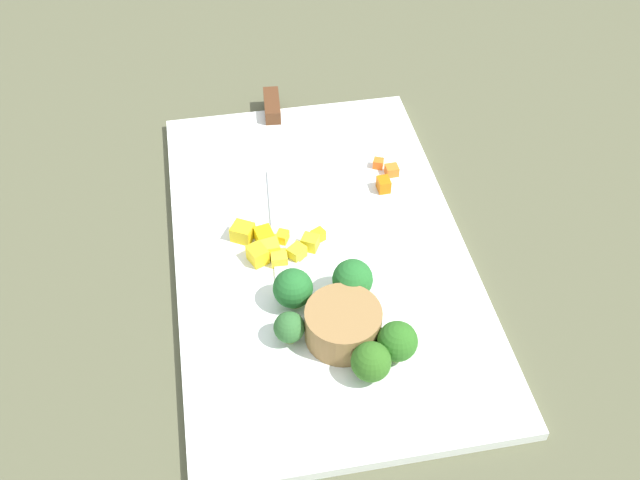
% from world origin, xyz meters
% --- Properties ---
extents(ground_plane, '(4.00, 4.00, 0.00)m').
position_xyz_m(ground_plane, '(0.00, 0.00, 0.00)').
color(ground_plane, '#53553C').
extents(cutting_board, '(0.53, 0.32, 0.01)m').
position_xyz_m(cutting_board, '(0.00, 0.00, 0.01)').
color(cutting_board, white).
rests_on(cutting_board, ground_plane).
extents(prep_bowl, '(0.08, 0.08, 0.04)m').
position_xyz_m(prep_bowl, '(0.13, -0.00, 0.03)').
color(prep_bowl, olive).
rests_on(prep_bowl, cutting_board).
extents(chef_knife, '(0.35, 0.05, 0.02)m').
position_xyz_m(chef_knife, '(-0.17, -0.03, 0.02)').
color(chef_knife, silver).
rests_on(chef_knife, cutting_board).
extents(carrot_dice_0, '(0.02, 0.01, 0.02)m').
position_xyz_m(carrot_dice_0, '(-0.08, 0.09, 0.02)').
color(carrot_dice_0, orange).
rests_on(carrot_dice_0, cutting_board).
extents(carrot_dice_1, '(0.02, 0.02, 0.01)m').
position_xyz_m(carrot_dice_1, '(-0.12, 0.10, 0.02)').
color(carrot_dice_1, orange).
rests_on(carrot_dice_1, cutting_board).
extents(carrot_dice_2, '(0.02, 0.02, 0.01)m').
position_xyz_m(carrot_dice_2, '(-0.11, 0.11, 0.02)').
color(carrot_dice_2, orange).
rests_on(carrot_dice_2, cutting_board).
extents(pepper_dice_0, '(0.02, 0.02, 0.02)m').
position_xyz_m(pepper_dice_0, '(-0.02, -0.06, 0.02)').
color(pepper_dice_0, yellow).
rests_on(pepper_dice_0, cutting_board).
extents(pepper_dice_1, '(0.02, 0.02, 0.02)m').
position_xyz_m(pepper_dice_1, '(0.00, -0.06, 0.02)').
color(pepper_dice_1, yellow).
rests_on(pepper_dice_1, cutting_board).
extents(pepper_dice_2, '(0.02, 0.02, 0.02)m').
position_xyz_m(pepper_dice_2, '(-0.00, -0.01, 0.02)').
color(pepper_dice_2, yellow).
rests_on(pepper_dice_2, cutting_board).
extents(pepper_dice_3, '(0.02, 0.02, 0.01)m').
position_xyz_m(pepper_dice_3, '(-0.01, -0.04, 0.02)').
color(pepper_dice_3, yellow).
rests_on(pepper_dice_3, cutting_board).
extents(pepper_dice_4, '(0.02, 0.02, 0.01)m').
position_xyz_m(pepper_dice_4, '(0.02, -0.05, 0.02)').
color(pepper_dice_4, yellow).
rests_on(pepper_dice_4, cutting_board).
extents(pepper_dice_5, '(0.02, 0.02, 0.01)m').
position_xyz_m(pepper_dice_5, '(-0.01, 0.00, 0.02)').
color(pepper_dice_5, yellow).
rests_on(pepper_dice_5, cutting_board).
extents(pepper_dice_6, '(0.02, 0.02, 0.01)m').
position_xyz_m(pepper_dice_6, '(0.01, -0.03, 0.02)').
color(pepper_dice_6, yellow).
rests_on(pepper_dice_6, cutting_board).
extents(pepper_dice_7, '(0.03, 0.03, 0.02)m').
position_xyz_m(pepper_dice_7, '(-0.03, -0.08, 0.02)').
color(pepper_dice_7, yellow).
rests_on(pepper_dice_7, cutting_board).
extents(pepper_dice_8, '(0.03, 0.02, 0.02)m').
position_xyz_m(pepper_dice_8, '(0.01, -0.07, 0.02)').
color(pepper_dice_8, yellow).
rests_on(pepper_dice_8, cutting_board).
extents(broccoli_floret_0, '(0.04, 0.04, 0.05)m').
position_xyz_m(broccoli_floret_0, '(0.08, -0.04, 0.04)').
color(broccoli_floret_0, '#8BB45F').
rests_on(broccoli_floret_0, cutting_board).
extents(broccoli_floret_1, '(0.03, 0.03, 0.04)m').
position_xyz_m(broccoli_floret_1, '(0.12, -0.05, 0.03)').
color(broccoli_floret_1, '#97AE5E').
rests_on(broccoli_floret_1, cutting_board).
extents(broccoli_floret_2, '(0.04, 0.04, 0.05)m').
position_xyz_m(broccoli_floret_2, '(0.16, 0.05, 0.04)').
color(broccoli_floret_2, '#93B65B').
rests_on(broccoli_floret_2, cutting_board).
extents(broccoli_floret_3, '(0.04, 0.04, 0.04)m').
position_xyz_m(broccoli_floret_3, '(0.18, 0.02, 0.03)').
color(broccoli_floret_3, '#92C265').
rests_on(broccoli_floret_3, cutting_board).
extents(broccoli_floret_4, '(0.04, 0.04, 0.05)m').
position_xyz_m(broccoli_floret_4, '(0.08, 0.02, 0.04)').
color(broccoli_floret_4, '#96AB58').
rests_on(broccoli_floret_4, cutting_board).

